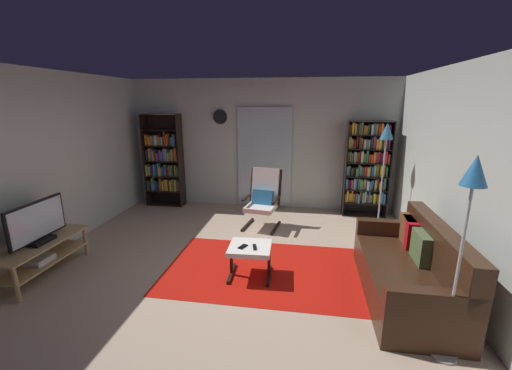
{
  "coord_description": "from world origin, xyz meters",
  "views": [
    {
      "loc": [
        0.95,
        -3.6,
        2.16
      ],
      "look_at": [
        0.24,
        0.81,
        0.99
      ],
      "focal_mm": 22.59,
      "sensor_mm": 36.0,
      "label": 1
    }
  ],
  "objects_px": {
    "television": "(37,224)",
    "tv_remote": "(255,247)",
    "bookshelf_near_sofa": "(367,166)",
    "floor_lamp_by_sofa": "(470,199)",
    "wall_clock": "(220,117)",
    "bookshelf_near_tv": "(164,162)",
    "ottoman": "(250,251)",
    "lounge_armchair": "(263,197)",
    "leather_sofa": "(410,270)",
    "tv_stand": "(42,254)",
    "cell_phone": "(243,247)",
    "floor_lamp_by_shelf": "(386,142)"
  },
  "relations": [
    {
      "from": "tv_remote",
      "to": "ottoman",
      "type": "bearing_deg",
      "value": 130.8
    },
    {
      "from": "tv_remote",
      "to": "floor_lamp_by_shelf",
      "type": "bearing_deg",
      "value": 33.36
    },
    {
      "from": "tv_stand",
      "to": "lounge_armchair",
      "type": "xyz_separation_m",
      "value": [
        2.53,
        2.13,
        0.24
      ]
    },
    {
      "from": "bookshelf_near_sofa",
      "to": "lounge_armchair",
      "type": "height_order",
      "value": "bookshelf_near_sofa"
    },
    {
      "from": "lounge_armchair",
      "to": "floor_lamp_by_shelf",
      "type": "height_order",
      "value": "floor_lamp_by_shelf"
    },
    {
      "from": "television",
      "to": "floor_lamp_by_sofa",
      "type": "height_order",
      "value": "floor_lamp_by_sofa"
    },
    {
      "from": "tv_stand",
      "to": "cell_phone",
      "type": "distance_m",
      "value": 2.55
    },
    {
      "from": "tv_remote",
      "to": "floor_lamp_by_sofa",
      "type": "distance_m",
      "value": 2.32
    },
    {
      "from": "floor_lamp_by_shelf",
      "to": "tv_stand",
      "type": "bearing_deg",
      "value": -153.18
    },
    {
      "from": "tv_remote",
      "to": "wall_clock",
      "type": "height_order",
      "value": "wall_clock"
    },
    {
      "from": "leather_sofa",
      "to": "television",
      "type": "bearing_deg",
      "value": -176.82
    },
    {
      "from": "bookshelf_near_sofa",
      "to": "tv_remote",
      "type": "distance_m",
      "value": 3.21
    },
    {
      "from": "television",
      "to": "lounge_armchair",
      "type": "relative_size",
      "value": 0.83
    },
    {
      "from": "television",
      "to": "wall_clock",
      "type": "height_order",
      "value": "wall_clock"
    },
    {
      "from": "floor_lamp_by_sofa",
      "to": "wall_clock",
      "type": "bearing_deg",
      "value": 128.0
    },
    {
      "from": "bookshelf_near_tv",
      "to": "floor_lamp_by_sofa",
      "type": "bearing_deg",
      "value": -41.06
    },
    {
      "from": "cell_phone",
      "to": "floor_lamp_by_sofa",
      "type": "xyz_separation_m",
      "value": [
        1.98,
        -0.99,
        1.01
      ]
    },
    {
      "from": "tv_remote",
      "to": "floor_lamp_by_sofa",
      "type": "relative_size",
      "value": 0.08
    },
    {
      "from": "tv_stand",
      "to": "tv_remote",
      "type": "height_order",
      "value": "tv_stand"
    },
    {
      "from": "ottoman",
      "to": "floor_lamp_by_shelf",
      "type": "bearing_deg",
      "value": 44.68
    },
    {
      "from": "floor_lamp_by_sofa",
      "to": "leather_sofa",
      "type": "bearing_deg",
      "value": 93.12
    },
    {
      "from": "ottoman",
      "to": "bookshelf_near_tv",
      "type": "bearing_deg",
      "value": 131.29
    },
    {
      "from": "television",
      "to": "floor_lamp_by_shelf",
      "type": "height_order",
      "value": "floor_lamp_by_shelf"
    },
    {
      "from": "television",
      "to": "tv_remote",
      "type": "height_order",
      "value": "television"
    },
    {
      "from": "bookshelf_near_tv",
      "to": "lounge_armchair",
      "type": "relative_size",
      "value": 1.87
    },
    {
      "from": "tv_remote",
      "to": "cell_phone",
      "type": "distance_m",
      "value": 0.15
    },
    {
      "from": "lounge_armchair",
      "to": "floor_lamp_by_shelf",
      "type": "xyz_separation_m",
      "value": [
        1.99,
        0.15,
        0.98
      ]
    },
    {
      "from": "leather_sofa",
      "to": "floor_lamp_by_shelf",
      "type": "height_order",
      "value": "floor_lamp_by_shelf"
    },
    {
      "from": "floor_lamp_by_shelf",
      "to": "wall_clock",
      "type": "distance_m",
      "value": 3.18
    },
    {
      "from": "tv_remote",
      "to": "television",
      "type": "bearing_deg",
      "value": 174.0
    },
    {
      "from": "leather_sofa",
      "to": "cell_phone",
      "type": "height_order",
      "value": "leather_sofa"
    },
    {
      "from": "floor_lamp_by_shelf",
      "to": "wall_clock",
      "type": "height_order",
      "value": "wall_clock"
    },
    {
      "from": "tv_stand",
      "to": "ottoman",
      "type": "height_order",
      "value": "tv_stand"
    },
    {
      "from": "lounge_armchair",
      "to": "tv_remote",
      "type": "height_order",
      "value": "lounge_armchair"
    },
    {
      "from": "bookshelf_near_tv",
      "to": "tv_remote",
      "type": "xyz_separation_m",
      "value": [
        2.36,
        -2.66,
        -0.5
      ]
    },
    {
      "from": "ottoman",
      "to": "floor_lamp_by_shelf",
      "type": "xyz_separation_m",
      "value": [
        1.92,
        1.9,
        1.17
      ]
    },
    {
      "from": "leather_sofa",
      "to": "tv_remote",
      "type": "bearing_deg",
      "value": 177.41
    },
    {
      "from": "leather_sofa",
      "to": "tv_remote",
      "type": "distance_m",
      "value": 1.79
    },
    {
      "from": "bookshelf_near_tv",
      "to": "wall_clock",
      "type": "xyz_separation_m",
      "value": [
        1.19,
        0.19,
        0.93
      ]
    },
    {
      "from": "tv_remote",
      "to": "bookshelf_near_tv",
      "type": "bearing_deg",
      "value": 118.54
    },
    {
      "from": "leather_sofa",
      "to": "floor_lamp_by_sofa",
      "type": "bearing_deg",
      "value": -86.88
    },
    {
      "from": "cell_phone",
      "to": "floor_lamp_by_sofa",
      "type": "height_order",
      "value": "floor_lamp_by_sofa"
    },
    {
      "from": "leather_sofa",
      "to": "cell_phone",
      "type": "relative_size",
      "value": 12.98
    },
    {
      "from": "wall_clock",
      "to": "television",
      "type": "bearing_deg",
      "value": -115.1
    },
    {
      "from": "bookshelf_near_sofa",
      "to": "tv_remote",
      "type": "height_order",
      "value": "bookshelf_near_sofa"
    },
    {
      "from": "tv_stand",
      "to": "floor_lamp_by_sofa",
      "type": "xyz_separation_m",
      "value": [
        4.5,
        -0.65,
        1.14
      ]
    },
    {
      "from": "leather_sofa",
      "to": "ottoman",
      "type": "distance_m",
      "value": 1.86
    },
    {
      "from": "bookshelf_near_tv",
      "to": "bookshelf_near_sofa",
      "type": "bearing_deg",
      "value": -0.05
    },
    {
      "from": "tv_stand",
      "to": "bookshelf_near_tv",
      "type": "distance_m",
      "value": 3.08
    },
    {
      "from": "television",
      "to": "cell_phone",
      "type": "height_order",
      "value": "television"
    }
  ]
}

